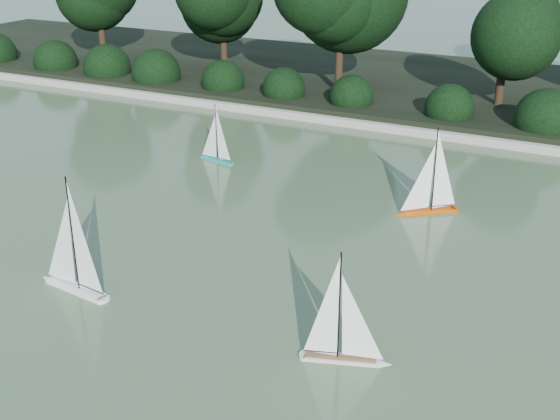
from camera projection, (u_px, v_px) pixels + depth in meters
name	position (u px, v px, depth m)	size (l,w,h in m)	color
ground	(221.00, 340.00, 8.27)	(80.00, 80.00, 0.00)	#445734
pond_coping	(430.00, 133.00, 15.62)	(40.00, 0.35, 0.18)	gray
far_bank	(471.00, 92.00, 18.88)	(40.00, 8.00, 0.30)	black
tree_line	(521.00, 5.00, 16.10)	(26.31, 3.93, 4.39)	black
shrub_hedge	(442.00, 108.00, 16.22)	(29.10, 1.10, 1.10)	black
sailboat_white_a	(70.00, 270.00, 9.29)	(1.28, 0.35, 1.73)	white
sailboat_white_b	(349.00, 344.00, 7.80)	(1.05, 0.48, 1.45)	beige
sailboat_orange	(425.00, 199.00, 11.65)	(0.99, 0.82, 1.56)	#CE4600
sailboat_teal	(214.00, 151.00, 14.11)	(0.93, 0.32, 1.27)	teal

